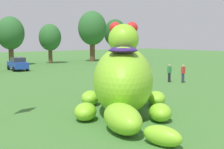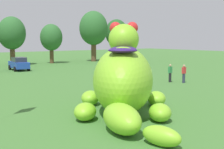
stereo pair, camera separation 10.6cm
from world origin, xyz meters
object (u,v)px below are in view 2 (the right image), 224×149
spectator_near_inflatable (184,74)px  spectator_mid_field (170,73)px  car_blue (19,64)px  giant_inflatable_creature (123,79)px  spectator_by_cars (127,71)px

spectator_near_inflatable → spectator_mid_field: (-0.66, 1.11, 0.00)m
car_blue → giant_inflatable_creature: bearing=-98.4°
spectator_mid_field → giant_inflatable_creature: bearing=-149.9°
giant_inflatable_creature → car_blue: giant_inflatable_creature is taller
spectator_by_cars → spectator_mid_field: bearing=-60.4°
car_blue → spectator_near_inflatable: bearing=-68.5°
giant_inflatable_creature → spectator_by_cars: 13.80m
spectator_near_inflatable → spectator_mid_field: same height
giant_inflatable_creature → spectator_near_inflatable: giant_inflatable_creature is taller
giant_inflatable_creature → car_blue: bearing=81.6°
spectator_by_cars → spectator_near_inflatable: bearing=-60.1°
car_blue → spectator_by_cars: 16.36m
spectator_mid_field → spectator_by_cars: (-2.17, 3.83, 0.00)m
car_blue → spectator_mid_field: size_ratio=2.47×
car_blue → spectator_by_cars: (5.23, -15.51, -0.01)m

